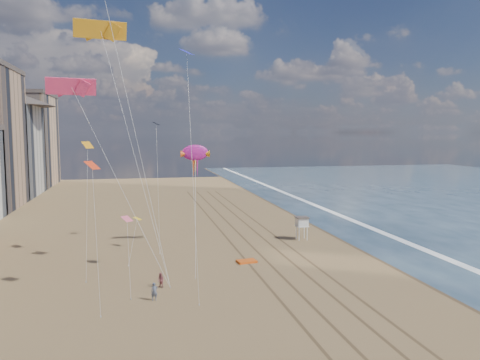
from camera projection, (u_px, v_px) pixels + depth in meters
name	position (u px, v px, depth m)	size (l,w,h in m)	color
ground	(328.00, 338.00, 35.39)	(260.00, 260.00, 0.00)	brown
wet_sand	(339.00, 225.00, 78.32)	(260.00, 260.00, 0.00)	#42301E
foam	(362.00, 224.00, 79.22)	(260.00, 260.00, 0.00)	white
tracks	(260.00, 244.00, 65.09)	(7.68, 120.00, 0.01)	brown
lifeguard_stand	(302.00, 222.00, 67.81)	(1.85, 1.85, 3.34)	white
grounded_kite	(247.00, 261.00, 56.06)	(2.27, 1.44, 0.26)	#ED5814
show_kite	(195.00, 153.00, 63.90)	(4.03, 8.17, 19.55)	#B11B86
kite_flyer_a	(154.00, 292.00, 43.27)	(0.61, 0.40, 1.69)	#555C6D
kite_flyer_b	(161.00, 280.00, 46.80)	(0.75, 0.59, 1.55)	#934B50
parafoils	(86.00, 8.00, 50.94)	(9.11, 6.95, 19.29)	black
small_kites	(131.00, 146.00, 54.17)	(13.33, 21.86, 20.61)	yellow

